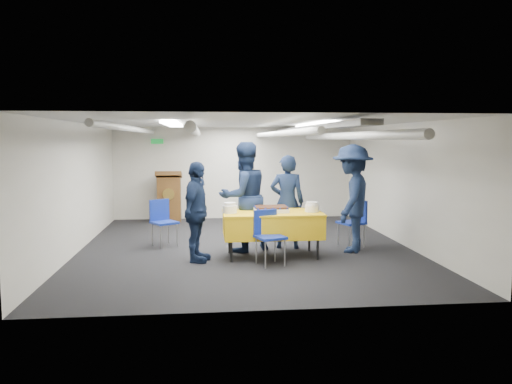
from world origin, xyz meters
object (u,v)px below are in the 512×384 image
Objects in this scene: serving_table at (272,224)px; sheet_cake at (271,209)px; chair_right at (355,218)px; sailor_b at (244,197)px; sailor_c at (196,212)px; sailor_a at (287,202)px; podium at (169,197)px; chair_near at (268,231)px; chair_left at (162,218)px; sailor_d at (352,198)px.

sheet_cake is (-0.02, 0.02, 0.26)m from serving_table.
chair_right is 0.45× the size of sailor_b.
sailor_c is (-1.28, -0.22, 0.26)m from serving_table.
sailor_a is (0.36, 0.65, 0.30)m from serving_table.
podium is 4.73m from chair_near.
sailor_d is at bearing -13.93° from chair_left.
sheet_cake is 0.66m from sailor_b.
serving_table is at bearing -62.59° from podium.
chair_right is 1.33m from sailor_a.
serving_table is at bearing 71.70° from sailor_a.
chair_right is at bearing 21.10° from sheet_cake.
serving_table is 1.78m from chair_right.
chair_left reaches higher than sheet_cake.
sheet_cake is 0.66× the size of chair_near.
sailor_c is at bearing 15.46° from sailor_b.
chair_right is at bearing 158.81° from sailor_b.
podium is at bearing 26.00° from sailor_c.
sheet_cake is 0.61m from chair_near.
chair_near is 2.14m from chair_right.
chair_right is 2.16m from sailor_b.
podium is at bearing -90.80° from sailor_b.
sailor_a reaches higher than chair_right.
podium is 1.44× the size of chair_left.
chair_right is at bearing 33.08° from chair_near.
chair_right is at bearing -57.17° from sailor_c.
serving_table is 2.92× the size of sheet_cake.
serving_table is 1.02× the size of sailor_c.
sailor_d is (1.10, -0.41, 0.10)m from sailor_a.
chair_left is at bearing 138.67° from chair_near.
sailor_b is 1.11m from sailor_c.
sailor_d is (1.60, 0.74, 0.43)m from chair_near.
chair_near is at bearing 81.54° from sailor_b.
chair_right is 0.45× the size of sailor_d.
sailor_a is at bearing 60.68° from serving_table.
sheet_cake is at bearing 105.92° from sailor_b.
chair_near is at bearing -87.78° from sailor_c.
podium is 1.44× the size of chair_right.
sailor_b is at bearing 131.68° from serving_table.
sailor_d is (1.46, 0.24, 0.40)m from serving_table.
sheet_cake is 0.74m from sailor_a.
sailor_d is at bearing -64.41° from sailor_c.
sailor_a reaches higher than serving_table.
sailor_c reaches higher than chair_left.
chair_near is (-0.14, -0.50, -0.03)m from serving_table.
sailor_a is 1.05× the size of sailor_c.
serving_table is 1.34× the size of podium.
sheet_cake is at bearing -55.03° from sailor_d.
chair_left is 1.67m from sailor_b.
chair_left is 0.45× the size of sailor_d.
sailor_a is 0.83m from sailor_b.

